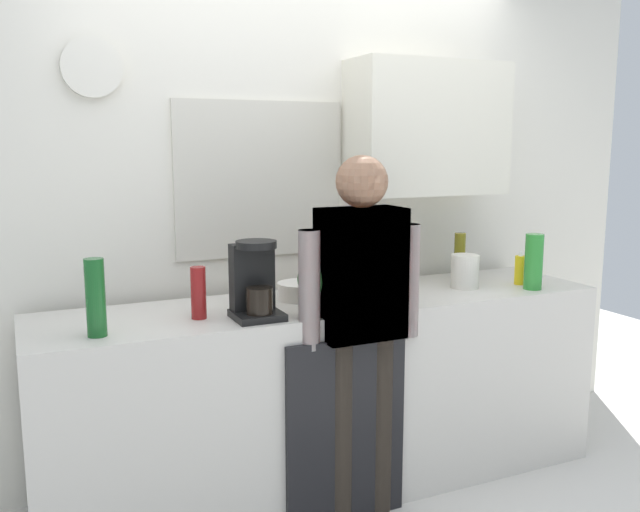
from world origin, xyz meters
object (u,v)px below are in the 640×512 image
(bottle_red_vinegar, at_px, (198,293))
(mixing_bowl, at_px, (301,291))
(bottle_amber_beer, at_px, (262,283))
(cup_terracotta_mug, at_px, (322,281))
(bottle_olive_oil, at_px, (460,256))
(bottle_clear_soda, at_px, (534,262))
(bottle_green_wine, at_px, (96,298))
(dish_soap, at_px, (520,270))
(coffee_maker, at_px, (255,283))
(potted_plant, at_px, (315,285))
(bottle_dark_sauce, at_px, (385,275))
(storage_canister, at_px, (465,271))
(person_guest, at_px, (361,308))
(person_at_sink, at_px, (361,308))

(bottle_red_vinegar, bearing_deg, mixing_bowl, 15.74)
(bottle_amber_beer, distance_m, cup_terracotta_mug, 0.45)
(bottle_olive_oil, distance_m, cup_terracotta_mug, 0.81)
(bottle_clear_soda, height_order, cup_terracotta_mug, bottle_clear_soda)
(bottle_olive_oil, height_order, cup_terracotta_mug, bottle_olive_oil)
(bottle_green_wine, height_order, mixing_bowl, bottle_green_wine)
(bottle_clear_soda, height_order, dish_soap, bottle_clear_soda)
(coffee_maker, height_order, bottle_amber_beer, coffee_maker)
(potted_plant, bearing_deg, bottle_red_vinegar, 162.71)
(bottle_dark_sauce, xyz_separation_m, cup_terracotta_mug, (-0.26, 0.18, -0.04))
(dish_soap, relative_size, storage_canister, 1.06)
(bottle_amber_beer, xyz_separation_m, person_guest, (0.34, -0.29, -0.09))
(cup_terracotta_mug, xyz_separation_m, storage_canister, (0.69, -0.25, 0.04))
(bottle_dark_sauce, height_order, bottle_amber_beer, bottle_amber_beer)
(bottle_amber_beer, xyz_separation_m, mixing_bowl, (0.22, 0.09, -0.07))
(bottle_olive_oil, bearing_deg, bottle_red_vinegar, -170.92)
(mixing_bowl, xyz_separation_m, person_guest, (0.12, -0.37, -0.01))
(bottle_green_wine, bearing_deg, cup_terracotta_mug, 18.74)
(coffee_maker, relative_size, bottle_dark_sauce, 1.83)
(coffee_maker, distance_m, person_at_sink, 0.47)
(bottle_red_vinegar, relative_size, potted_plant, 0.96)
(bottle_red_vinegar, bearing_deg, bottle_dark_sauce, 5.81)
(bottle_green_wine, bearing_deg, bottle_red_vinegar, 13.06)
(bottle_green_wine, xyz_separation_m, person_at_sink, (1.07, -0.13, -0.12))
(bottle_clear_soda, xyz_separation_m, bottle_green_wine, (-2.10, 0.04, 0.01))
(bottle_olive_oil, xyz_separation_m, dish_soap, (0.20, -0.25, -0.05))
(bottle_olive_oil, height_order, storage_canister, bottle_olive_oil)
(person_guest, bearing_deg, bottle_olive_oil, -169.89)
(bottle_clear_soda, distance_m, person_guest, 1.04)
(bottle_dark_sauce, relative_size, dish_soap, 1.00)
(bottle_clear_soda, bearing_deg, mixing_bowl, 166.24)
(bottle_clear_soda, height_order, potted_plant, bottle_clear_soda)
(storage_canister, relative_size, person_guest, 0.11)
(bottle_red_vinegar, bearing_deg, bottle_olive_oil, 9.08)
(bottle_olive_oil, height_order, person_at_sink, person_at_sink)
(bottle_amber_beer, height_order, dish_soap, bottle_amber_beer)
(coffee_maker, relative_size, storage_canister, 1.94)
(bottle_olive_oil, relative_size, dish_soap, 1.39)
(dish_soap, bearing_deg, bottle_amber_beer, 176.84)
(bottle_clear_soda, xyz_separation_m, storage_canister, (-0.29, 0.17, -0.05))
(bottle_amber_beer, bearing_deg, mixing_bowl, 21.12)
(coffee_maker, height_order, bottle_red_vinegar, coffee_maker)
(bottle_red_vinegar, relative_size, person_at_sink, 0.14)
(bottle_olive_oil, relative_size, storage_canister, 1.47)
(cup_terracotta_mug, height_order, storage_canister, storage_canister)
(potted_plant, relative_size, person_at_sink, 0.14)
(bottle_clear_soda, bearing_deg, cup_terracotta_mug, 157.04)
(bottle_red_vinegar, height_order, potted_plant, potted_plant)
(dish_soap, bearing_deg, bottle_clear_soda, -99.72)
(potted_plant, height_order, person_guest, person_guest)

